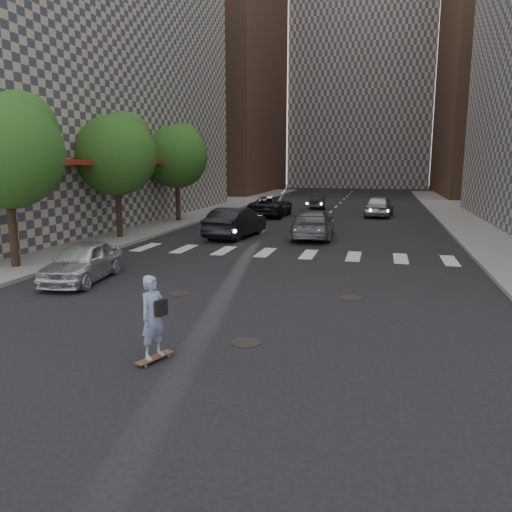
{
  "coord_description": "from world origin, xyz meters",
  "views": [
    {
      "loc": [
        4.08,
        -13.02,
        4.09
      ],
      "look_at": [
        0.47,
        1.36,
        1.3
      ],
      "focal_mm": 35.0,
      "sensor_mm": 36.0,
      "label": 1
    }
  ],
  "objects_px": {
    "tree_c": "(178,154)",
    "traffic_car_b": "(313,224)",
    "tree_b": "(118,151)",
    "traffic_car_c": "(271,206)",
    "skateboarder": "(153,317)",
    "tree_a": "(9,147)",
    "traffic_car_e": "(317,202)",
    "silver_sedan": "(82,262)",
    "traffic_car_d": "(379,206)",
    "traffic_car_a": "(236,222)"
  },
  "relations": [
    {
      "from": "tree_c",
      "to": "traffic_car_b",
      "type": "height_order",
      "value": "tree_c"
    },
    {
      "from": "tree_b",
      "to": "traffic_car_c",
      "type": "xyz_separation_m",
      "value": [
        5.32,
        13.2,
        -3.87
      ]
    },
    {
      "from": "skateboarder",
      "to": "traffic_car_c",
      "type": "distance_m",
      "value": 28.59
    },
    {
      "from": "tree_a",
      "to": "tree_b",
      "type": "distance_m",
      "value": 8.0
    },
    {
      "from": "traffic_car_b",
      "to": "traffic_car_e",
      "type": "relative_size",
      "value": 1.39
    },
    {
      "from": "tree_b",
      "to": "traffic_car_b",
      "type": "bearing_deg",
      "value": 16.05
    },
    {
      "from": "tree_a",
      "to": "traffic_car_b",
      "type": "relative_size",
      "value": 1.23
    },
    {
      "from": "traffic_car_e",
      "to": "silver_sedan",
      "type": "bearing_deg",
      "value": 74.11
    },
    {
      "from": "tree_a",
      "to": "tree_b",
      "type": "bearing_deg",
      "value": 90.0
    },
    {
      "from": "traffic_car_b",
      "to": "traffic_car_c",
      "type": "relative_size",
      "value": 0.97
    },
    {
      "from": "traffic_car_b",
      "to": "traffic_car_c",
      "type": "height_order",
      "value": "traffic_car_b"
    },
    {
      "from": "traffic_car_b",
      "to": "tree_a",
      "type": "bearing_deg",
      "value": 44.21
    },
    {
      "from": "tree_b",
      "to": "traffic_car_c",
      "type": "bearing_deg",
      "value": 68.04
    },
    {
      "from": "tree_b",
      "to": "silver_sedan",
      "type": "relative_size",
      "value": 1.62
    },
    {
      "from": "traffic_car_c",
      "to": "traffic_car_d",
      "type": "relative_size",
      "value": 1.17
    },
    {
      "from": "skateboarder",
      "to": "traffic_car_c",
      "type": "bearing_deg",
      "value": 118.34
    },
    {
      "from": "tree_b",
      "to": "silver_sedan",
      "type": "bearing_deg",
      "value": -68.88
    },
    {
      "from": "tree_a",
      "to": "tree_c",
      "type": "bearing_deg",
      "value": 90.0
    },
    {
      "from": "traffic_car_a",
      "to": "traffic_car_c",
      "type": "bearing_deg",
      "value": -79.86
    },
    {
      "from": "traffic_car_b",
      "to": "silver_sedan",
      "type": "bearing_deg",
      "value": 58.54
    },
    {
      "from": "skateboarder",
      "to": "traffic_car_a",
      "type": "relative_size",
      "value": 0.37
    },
    {
      "from": "silver_sedan",
      "to": "traffic_car_d",
      "type": "height_order",
      "value": "traffic_car_d"
    },
    {
      "from": "tree_c",
      "to": "traffic_car_c",
      "type": "distance_m",
      "value": 8.39
    },
    {
      "from": "tree_a",
      "to": "silver_sedan",
      "type": "relative_size",
      "value": 1.62
    },
    {
      "from": "traffic_car_a",
      "to": "tree_c",
      "type": "bearing_deg",
      "value": -37.87
    },
    {
      "from": "skateboarder",
      "to": "traffic_car_d",
      "type": "bearing_deg",
      "value": 102.67
    },
    {
      "from": "traffic_car_a",
      "to": "traffic_car_b",
      "type": "bearing_deg",
      "value": -161.73
    },
    {
      "from": "tree_a",
      "to": "silver_sedan",
      "type": "bearing_deg",
      "value": -17.85
    },
    {
      "from": "traffic_car_e",
      "to": "tree_c",
      "type": "bearing_deg",
      "value": 49.23
    },
    {
      "from": "silver_sedan",
      "to": "tree_c",
      "type": "bearing_deg",
      "value": 94.51
    },
    {
      "from": "skateboarder",
      "to": "silver_sedan",
      "type": "relative_size",
      "value": 0.45
    },
    {
      "from": "tree_a",
      "to": "traffic_car_c",
      "type": "bearing_deg",
      "value": 75.9
    },
    {
      "from": "traffic_car_d",
      "to": "traffic_car_c",
      "type": "bearing_deg",
      "value": 19.39
    },
    {
      "from": "tree_b",
      "to": "skateboarder",
      "type": "xyz_separation_m",
      "value": [
        9.09,
        -15.14,
        -3.68
      ]
    },
    {
      "from": "traffic_car_b",
      "to": "traffic_car_c",
      "type": "xyz_separation_m",
      "value": [
        -4.63,
        10.34,
        -0.01
      ]
    },
    {
      "from": "traffic_car_c",
      "to": "traffic_car_a",
      "type": "bearing_deg",
      "value": 92.67
    },
    {
      "from": "traffic_car_b",
      "to": "traffic_car_c",
      "type": "bearing_deg",
      "value": -69.16
    },
    {
      "from": "skateboarder",
      "to": "traffic_car_a",
      "type": "height_order",
      "value": "skateboarder"
    },
    {
      "from": "tree_c",
      "to": "traffic_car_c",
      "type": "height_order",
      "value": "tree_c"
    },
    {
      "from": "traffic_car_c",
      "to": "silver_sedan",
      "type": "bearing_deg",
      "value": 85.65
    },
    {
      "from": "tree_b",
      "to": "traffic_car_a",
      "type": "relative_size",
      "value": 1.32
    },
    {
      "from": "silver_sedan",
      "to": "traffic_car_b",
      "type": "bearing_deg",
      "value": 54.7
    },
    {
      "from": "silver_sedan",
      "to": "skateboarder",
      "type": "bearing_deg",
      "value": -54.29
    },
    {
      "from": "tree_a",
      "to": "tree_c",
      "type": "distance_m",
      "value": 16.0
    },
    {
      "from": "silver_sedan",
      "to": "tree_b",
      "type": "bearing_deg",
      "value": 103.99
    },
    {
      "from": "tree_c",
      "to": "skateboarder",
      "type": "bearing_deg",
      "value": -68.54
    },
    {
      "from": "tree_b",
      "to": "traffic_car_e",
      "type": "bearing_deg",
      "value": 68.17
    },
    {
      "from": "tree_c",
      "to": "traffic_car_e",
      "type": "distance_m",
      "value": 15.06
    },
    {
      "from": "tree_a",
      "to": "traffic_car_c",
      "type": "height_order",
      "value": "tree_a"
    },
    {
      "from": "tree_c",
      "to": "traffic_car_d",
      "type": "bearing_deg",
      "value": 27.99
    }
  ]
}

